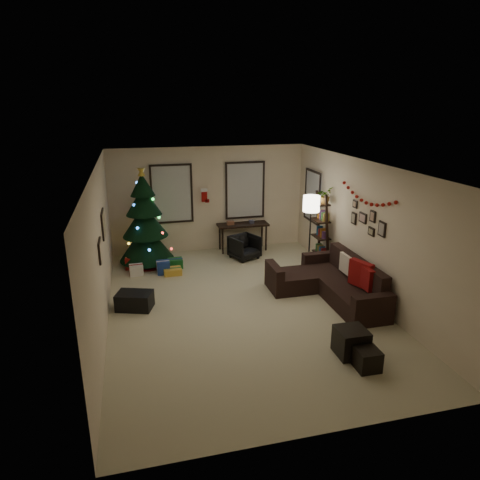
# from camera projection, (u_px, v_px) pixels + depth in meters

# --- Properties ---
(floor) EXTENTS (7.00, 7.00, 0.00)m
(floor) POSITION_uv_depth(u_px,v_px,m) (243.00, 306.00, 8.39)
(floor) COLOR beige
(floor) RESTS_ON ground
(ceiling) EXTENTS (7.00, 7.00, 0.00)m
(ceiling) POSITION_uv_depth(u_px,v_px,m) (243.00, 166.00, 7.56)
(ceiling) COLOR white
(ceiling) RESTS_ON floor
(wall_back) EXTENTS (5.00, 0.00, 5.00)m
(wall_back) POSITION_uv_depth(u_px,v_px,m) (209.00, 199.00, 11.20)
(wall_back) COLOR beige
(wall_back) RESTS_ON floor
(wall_front) EXTENTS (5.00, 0.00, 5.00)m
(wall_front) POSITION_uv_depth(u_px,v_px,m) (322.00, 335.00, 4.74)
(wall_front) COLOR beige
(wall_front) RESTS_ON floor
(wall_left) EXTENTS (0.00, 7.00, 7.00)m
(wall_left) POSITION_uv_depth(u_px,v_px,m) (101.00, 251.00, 7.39)
(wall_left) COLOR beige
(wall_left) RESTS_ON floor
(wall_right) EXTENTS (0.00, 7.00, 7.00)m
(wall_right) POSITION_uv_depth(u_px,v_px,m) (365.00, 230.00, 8.55)
(wall_right) COLOR beige
(wall_right) RESTS_ON floor
(window_back_left) EXTENTS (1.05, 0.06, 1.50)m
(window_back_left) POSITION_uv_depth(u_px,v_px,m) (172.00, 194.00, 10.89)
(window_back_left) COLOR #728CB2
(window_back_left) RESTS_ON wall_back
(window_back_right) EXTENTS (1.05, 0.06, 1.50)m
(window_back_right) POSITION_uv_depth(u_px,v_px,m) (245.00, 190.00, 11.33)
(window_back_right) COLOR #728CB2
(window_back_right) RESTS_ON wall_back
(window_right_wall) EXTENTS (0.06, 0.90, 1.30)m
(window_right_wall) POSITION_uv_depth(u_px,v_px,m) (313.00, 196.00, 10.85)
(window_right_wall) COLOR #728CB2
(window_right_wall) RESTS_ON wall_right
(christmas_tree) EXTENTS (1.29, 1.29, 2.41)m
(christmas_tree) POSITION_uv_depth(u_px,v_px,m) (145.00, 224.00, 10.26)
(christmas_tree) COLOR black
(christmas_tree) RESTS_ON floor
(presents) EXTENTS (1.30, 0.88, 0.30)m
(presents) POSITION_uv_depth(u_px,v_px,m) (157.00, 267.00, 10.04)
(presents) COLOR silver
(presents) RESTS_ON floor
(sofa) EXTENTS (1.70, 2.48, 0.82)m
(sofa) POSITION_uv_depth(u_px,v_px,m) (332.00, 283.00, 8.76)
(sofa) COLOR black
(sofa) RESTS_ON floor
(pillow_red_a) EXTENTS (0.13, 0.42, 0.41)m
(pillow_red_a) POSITION_uv_depth(u_px,v_px,m) (367.00, 278.00, 8.07)
(pillow_red_a) COLOR maroon
(pillow_red_a) RESTS_ON sofa
(pillow_red_b) EXTENTS (0.30, 0.52, 0.50)m
(pillow_red_b) POSITION_uv_depth(u_px,v_px,m) (361.00, 274.00, 8.26)
(pillow_red_b) COLOR maroon
(pillow_red_b) RESTS_ON sofa
(pillow_cream) EXTENTS (0.11, 0.39, 0.39)m
(pillow_cream) POSITION_uv_depth(u_px,v_px,m) (346.00, 264.00, 8.82)
(pillow_cream) COLOR beige
(pillow_cream) RESTS_ON sofa
(ottoman_near) EXTENTS (0.46, 0.46, 0.44)m
(ottoman_near) POSITION_uv_depth(u_px,v_px,m) (351.00, 342.00, 6.74)
(ottoman_near) COLOR black
(ottoman_near) RESTS_ON floor
(ottoman_far) EXTENTS (0.34, 0.34, 0.32)m
(ottoman_far) POSITION_uv_depth(u_px,v_px,m) (367.00, 359.00, 6.39)
(ottoman_far) COLOR black
(ottoman_far) RESTS_ON floor
(desk) EXTENTS (1.33, 0.47, 0.71)m
(desk) POSITION_uv_depth(u_px,v_px,m) (243.00, 227.00, 11.36)
(desk) COLOR black
(desk) RESTS_ON floor
(desk_chair) EXTENTS (0.75, 0.73, 0.60)m
(desk_chair) POSITION_uv_depth(u_px,v_px,m) (245.00, 247.00, 10.83)
(desk_chair) COLOR black
(desk_chair) RESTS_ON floor
(bookshelf) EXTENTS (0.30, 0.53, 1.81)m
(bookshelf) POSITION_uv_depth(u_px,v_px,m) (322.00, 232.00, 10.08)
(bookshelf) COLOR black
(bookshelf) RESTS_ON floor
(potted_plant) EXTENTS (0.57, 0.57, 0.48)m
(potted_plant) POSITION_uv_depth(u_px,v_px,m) (325.00, 193.00, 9.75)
(potted_plant) COLOR #4C4C4C
(potted_plant) RESTS_ON bookshelf
(floor_lamp) EXTENTS (0.37, 0.37, 1.77)m
(floor_lamp) POSITION_uv_depth(u_px,v_px,m) (311.00, 209.00, 9.70)
(floor_lamp) COLOR black
(floor_lamp) RESTS_ON floor
(art_map) EXTENTS (0.04, 0.60, 0.50)m
(art_map) POSITION_uv_depth(u_px,v_px,m) (103.00, 224.00, 8.15)
(art_map) COLOR black
(art_map) RESTS_ON wall_left
(art_abstract) EXTENTS (0.04, 0.45, 0.35)m
(art_abstract) POSITION_uv_depth(u_px,v_px,m) (100.00, 251.00, 7.04)
(art_abstract) COLOR black
(art_abstract) RESTS_ON wall_left
(gallery) EXTENTS (0.03, 1.25, 0.54)m
(gallery) POSITION_uv_depth(u_px,v_px,m) (367.00, 221.00, 8.41)
(gallery) COLOR black
(gallery) RESTS_ON wall_right
(garland) EXTENTS (0.08, 1.90, 0.30)m
(garland) POSITION_uv_depth(u_px,v_px,m) (367.00, 197.00, 8.31)
(garland) COLOR #A5140C
(garland) RESTS_ON wall_right
(stocking_left) EXTENTS (0.20, 0.05, 0.36)m
(stocking_left) POSITION_uv_depth(u_px,v_px,m) (205.00, 195.00, 10.95)
(stocking_left) COLOR #990F0C
(stocking_left) RESTS_ON wall_back
(stocking_right) EXTENTS (0.20, 0.05, 0.36)m
(stocking_right) POSITION_uv_depth(u_px,v_px,m) (215.00, 196.00, 11.32)
(stocking_right) COLOR #990F0C
(stocking_right) RESTS_ON wall_back
(storage_bin) EXTENTS (0.76, 0.62, 0.33)m
(storage_bin) POSITION_uv_depth(u_px,v_px,m) (135.00, 301.00, 8.25)
(storage_bin) COLOR black
(storage_bin) RESTS_ON floor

